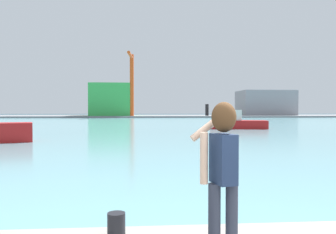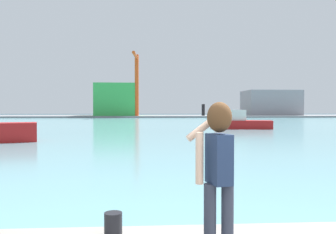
{
  "view_description": "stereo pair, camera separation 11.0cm",
  "coord_description": "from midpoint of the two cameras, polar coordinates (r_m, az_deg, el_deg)",
  "views": [
    {
      "loc": [
        -1.49,
        -2.87,
        2.17
      ],
      "look_at": [
        -0.93,
        4.28,
        2.0
      ],
      "focal_mm": 36.92,
      "sensor_mm": 36.0,
      "label": 1
    },
    {
      "loc": [
        -1.38,
        -2.87,
        2.17
      ],
      "look_at": [
        -0.93,
        4.28,
        2.0
      ],
      "focal_mm": 36.92,
      "sensor_mm": 36.0,
      "label": 2
    }
  ],
  "objects": [
    {
      "name": "warehouse_right",
      "position": [
        103.13,
        16.58,
        2.24
      ],
      "size": [
        14.71,
        10.95,
        6.98
      ],
      "primitive_type": "cube",
      "color": "gray",
      "rests_on": "far_shore_dock"
    },
    {
      "name": "warehouse_left",
      "position": [
        93.1,
        -8.5,
        2.82
      ],
      "size": [
        10.56,
        11.13,
        8.39
      ],
      "primitive_type": "cube",
      "color": "green",
      "rests_on": "far_shore_dock"
    },
    {
      "name": "harbor_water",
      "position": [
        54.93,
        -2.11,
        -0.94
      ],
      "size": [
        140.0,
        100.0,
        0.02
      ],
      "primitive_type": "cube",
      "color": "#6BA8B2",
      "rests_on": "ground_plane"
    },
    {
      "name": "port_crane",
      "position": [
        86.86,
        -5.2,
        6.24
      ],
      "size": [
        1.34,
        9.03,
        15.44
      ],
      "color": "#D84C19",
      "rests_on": "far_shore_dock"
    },
    {
      "name": "harbor_bollard",
      "position": [
        4.73,
        -8.35,
        -17.2
      ],
      "size": [
        0.23,
        0.23,
        0.32
      ],
      "primitive_type": "cylinder",
      "color": "black",
      "rests_on": "quay_promenade"
    },
    {
      "name": "person_photographer",
      "position": [
        3.96,
        9.01,
        -7.34
      ],
      "size": [
        0.53,
        0.54,
        1.74
      ],
      "rotation": [
        0.0,
        0.0,
        1.8
      ],
      "color": "#2D3342",
      "rests_on": "quay_promenade"
    },
    {
      "name": "boat_moored_2",
      "position": [
        38.55,
        12.04,
        -0.85
      ],
      "size": [
        6.42,
        3.16,
        2.06
      ],
      "rotation": [
        0.0,
        0.0,
        -0.19
      ],
      "color": "#B21919",
      "rests_on": "harbor_water"
    },
    {
      "name": "ground_plane",
      "position": [
        52.93,
        -2.06,
        -1.04
      ],
      "size": [
        220.0,
        220.0,
        0.0
      ],
      "primitive_type": "plane",
      "color": "#334751"
    },
    {
      "name": "far_shore_dock",
      "position": [
        94.9,
        -2.75,
        0.13
      ],
      "size": [
        140.0,
        20.0,
        0.44
      ],
      "primitive_type": "cube",
      "color": "gray",
      "rests_on": "ground_plane"
    }
  ]
}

